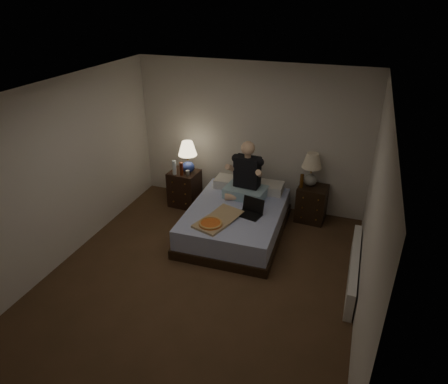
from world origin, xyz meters
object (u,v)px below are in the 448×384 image
at_px(bed, 235,221).
at_px(water_bottle, 174,168).
at_px(nightstand_right, 312,203).
at_px(radiator, 353,268).
at_px(laptop, 250,209).
at_px(pizza_box, 211,224).
at_px(lamp_left, 188,157).
at_px(beer_bottle_right, 302,181).
at_px(nightstand_left, 185,188).
at_px(beer_bottle_left, 181,169).
at_px(lamp_right, 311,170).
at_px(person, 246,170).
at_px(soda_can, 188,173).

bearing_deg(bed, water_bottle, 157.15).
bearing_deg(water_bottle, bed, -21.19).
height_order(nightstand_right, radiator, nightstand_right).
bearing_deg(laptop, pizza_box, -119.41).
xyz_separation_m(pizza_box, radiator, (2.00, 0.05, -0.30)).
bearing_deg(radiator, lamp_left, 157.05).
height_order(beer_bottle_right, radiator, beer_bottle_right).
bearing_deg(laptop, nightstand_left, 164.50).
bearing_deg(beer_bottle_left, nightstand_right, 8.82).
relative_size(lamp_left, water_bottle, 2.24).
distance_m(lamp_right, person, 1.07).
bearing_deg(nightstand_left, soda_can, -40.34).
relative_size(water_bottle, pizza_box, 0.33).
bearing_deg(beer_bottle_right, beer_bottle_left, -172.48).
bearing_deg(lamp_right, laptop, -124.90).
bearing_deg(nightstand_left, person, -6.61).
bearing_deg(water_bottle, beer_bottle_right, 7.41).
relative_size(lamp_right, radiator, 0.35).
bearing_deg(lamp_left, beer_bottle_left, -110.46).
height_order(bed, beer_bottle_left, beer_bottle_left).
height_order(soda_can, pizza_box, soda_can).
xyz_separation_m(nightstand_left, laptop, (1.42, -0.78, 0.27)).
bearing_deg(person, lamp_left, 173.39).
height_order(nightstand_left, nightstand_right, nightstand_left).
bearing_deg(lamp_left, radiator, -22.95).
height_order(nightstand_left, beer_bottle_right, beer_bottle_right).
bearing_deg(lamp_left, person, -11.60).
distance_m(beer_bottle_left, person, 1.19).
relative_size(water_bottle, laptop, 0.74).
bearing_deg(nightstand_left, beer_bottle_right, 6.88).
xyz_separation_m(nightstand_right, water_bottle, (-2.33, -0.35, 0.46)).
bearing_deg(water_bottle, person, -2.66).
height_order(lamp_left, water_bottle, lamp_left).
bearing_deg(radiator, beer_bottle_right, 125.54).
bearing_deg(nightstand_right, radiator, -57.89).
relative_size(soda_can, beer_bottle_left, 0.43).
height_order(water_bottle, beer_bottle_left, water_bottle).
xyz_separation_m(nightstand_left, pizza_box, (0.99, -1.25, 0.19)).
bearing_deg(nightstand_right, laptop, -125.20).
height_order(bed, lamp_right, lamp_right).
distance_m(water_bottle, beer_bottle_left, 0.13).
distance_m(lamp_right, laptop, 1.31).
relative_size(lamp_right, pizza_box, 0.74).
bearing_deg(lamp_left, lamp_right, 6.56).
height_order(bed, water_bottle, water_bottle).
distance_m(soda_can, pizza_box, 1.43).
relative_size(bed, radiator, 1.16).
xyz_separation_m(water_bottle, radiator, (3.10, -1.06, -0.56)).
distance_m(nightstand_right, lamp_left, 2.23).
relative_size(lamp_left, radiator, 0.35).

